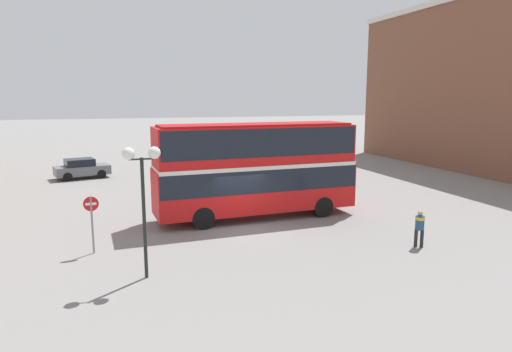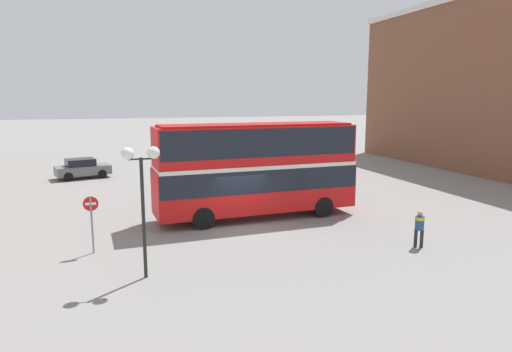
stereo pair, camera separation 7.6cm
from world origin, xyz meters
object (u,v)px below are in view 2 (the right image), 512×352
at_px(street_lamp_twin_globe, 141,172).
at_px(no_entry_sign, 91,216).
at_px(parked_car_kerb_near, 253,164).
at_px(pedestrian_foreground, 419,225).
at_px(parked_car_kerb_far, 82,168).
at_px(double_decker_bus, 256,164).

height_order(street_lamp_twin_globe, no_entry_sign, street_lamp_twin_globe).
bearing_deg(parked_car_kerb_near, pedestrian_foreground, 96.09).
bearing_deg(parked_car_kerb_near, no_entry_sign, 56.91).
xyz_separation_m(pedestrian_foreground, parked_car_kerb_near, (-1.17, 19.66, -0.16)).
xyz_separation_m(pedestrian_foreground, no_entry_sign, (-12.94, 3.32, 0.60)).
bearing_deg(street_lamp_twin_globe, parked_car_kerb_far, 98.47).
xyz_separation_m(parked_car_kerb_near, no_entry_sign, (-11.77, -16.33, 0.75)).
bearing_deg(double_decker_bus, street_lamp_twin_globe, -136.03).
relative_size(parked_car_kerb_far, no_entry_sign, 1.84).
distance_m(double_decker_bus, parked_car_kerb_far, 17.90).
bearing_deg(street_lamp_twin_globe, no_entry_sign, 119.60).
relative_size(parked_car_kerb_near, parked_car_kerb_far, 1.11).
bearing_deg(parked_car_kerb_near, street_lamp_twin_globe, 65.73).
distance_m(parked_car_kerb_near, no_entry_sign, 20.14).
bearing_deg(parked_car_kerb_far, parked_car_kerb_near, -23.32).
height_order(parked_car_kerb_near, no_entry_sign, no_entry_sign).
height_order(double_decker_bus, no_entry_sign, double_decker_bus).
bearing_deg(pedestrian_foreground, parked_car_kerb_far, -111.31).
bearing_deg(pedestrian_foreground, double_decker_bus, -107.33).
xyz_separation_m(double_decker_bus, no_entry_sign, (-7.90, -3.28, -1.25)).
height_order(double_decker_bus, parked_car_kerb_near, double_decker_bus).
distance_m(pedestrian_foreground, parked_car_kerb_far, 26.07).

